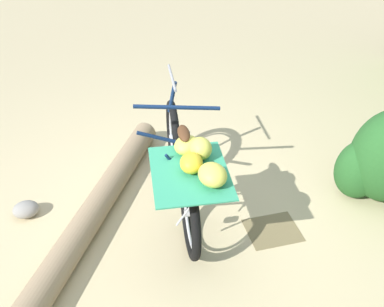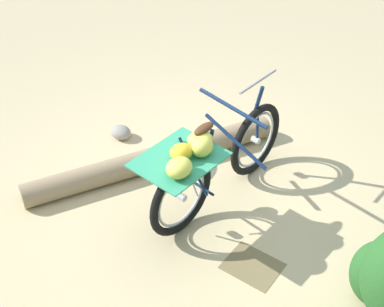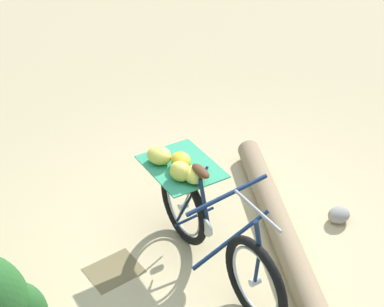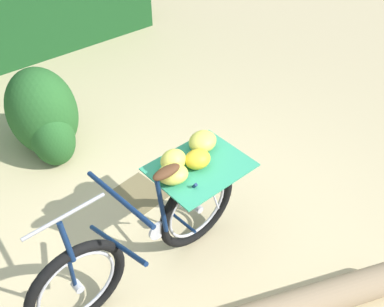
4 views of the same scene
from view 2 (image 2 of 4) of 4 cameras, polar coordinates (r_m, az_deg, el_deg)
ground_plane at (r=5.11m, az=0.89°, el=-5.23°), size 60.00×60.00×0.00m
bicycle at (r=4.79m, az=2.21°, el=-0.95°), size 0.72×1.80×1.03m
fallen_log at (r=5.44m, az=-4.00°, el=-0.55°), size 1.42×2.35×0.23m
path_stone at (r=5.90m, az=-7.29°, el=2.16°), size 0.22×0.19×0.14m
leaf_litter_patch at (r=4.63m, az=6.21°, el=-11.36°), size 0.44×0.36×0.01m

